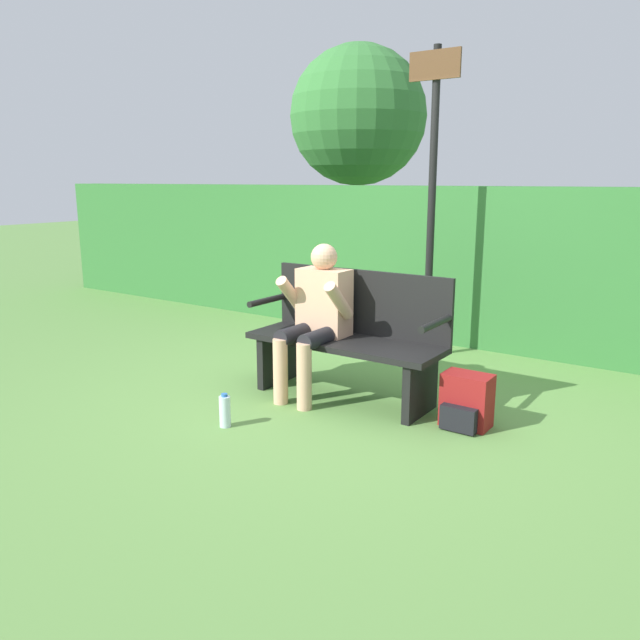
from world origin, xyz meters
name	(u,v)px	position (x,y,z in m)	size (l,w,h in m)	color
ground_plane	(343,398)	(0.00, 0.00, 0.00)	(40.00, 40.00, 0.00)	#5B8942
hedge_back	(457,265)	(0.00, 2.12, 0.79)	(12.00, 0.39, 1.57)	#337033
park_bench	(349,337)	(0.00, 0.07, 0.47)	(1.52, 0.50, 0.96)	black
person_seated	(316,313)	(-0.22, -0.05, 0.65)	(0.53, 0.58, 1.16)	#DBA884
backpack	(466,402)	(0.98, -0.01, 0.17)	(0.32, 0.27, 0.37)	maroon
water_bottle	(225,411)	(-0.35, -0.93, 0.11)	(0.08, 0.08, 0.23)	silver
signpost	(432,185)	(0.01, 1.42, 1.58)	(0.47, 0.09, 2.76)	black
tree	(358,117)	(-2.84, 4.83, 2.58)	(2.12, 2.12, 3.66)	brown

